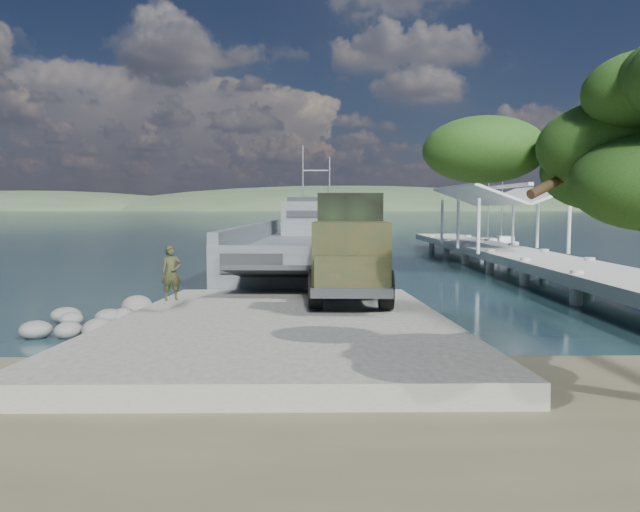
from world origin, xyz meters
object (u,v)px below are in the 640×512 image
at_px(pier, 503,243).
at_px(soldier, 172,285).
at_px(sailboat_far, 502,244).
at_px(landing_craft, 310,252).
at_px(military_truck, 350,245).
at_px(sailboat_near, 488,246).

distance_m(pier, soldier, 25.40).
bearing_deg(sailboat_far, landing_craft, -138.30).
height_order(military_truck, soldier, military_truck).
distance_m(pier, landing_craft, 12.65).
relative_size(military_truck, soldier, 4.83).
xyz_separation_m(soldier, sailboat_far, (22.49, 38.68, -1.04)).
relative_size(military_truck, sailboat_far, 1.31).
distance_m(pier, sailboat_far, 20.38).
height_order(landing_craft, military_truck, landing_craft).
bearing_deg(pier, sailboat_far, 73.26).
xyz_separation_m(military_truck, soldier, (-5.97, -3.56, -1.06)).
height_order(landing_craft, soldier, landing_craft).
relative_size(landing_craft, sailboat_near, 4.94).
relative_size(soldier, sailboat_near, 0.27).
bearing_deg(sailboat_far, pier, -107.13).
relative_size(pier, sailboat_near, 6.65).
xyz_separation_m(landing_craft, sailboat_near, (15.71, 12.63, -0.43)).
bearing_deg(military_truck, soldier, -146.47).
height_order(soldier, sailboat_near, sailboat_near).
relative_size(sailboat_near, sailboat_far, 1.01).
height_order(pier, military_truck, pier).
distance_m(sailboat_near, sailboat_far, 4.40).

